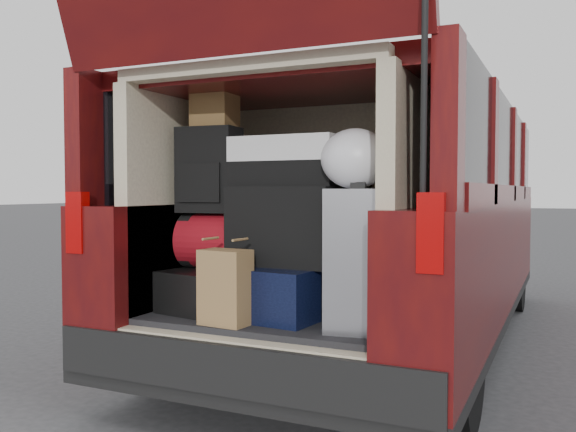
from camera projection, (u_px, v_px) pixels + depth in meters
name	position (u px, v px, depth m)	size (l,w,h in m)	color
ground	(265.00, 432.00, 2.96)	(80.00, 80.00, 0.00)	#313133
minivan	(376.00, 225.00, 4.60)	(1.90, 5.35, 2.77)	black
load_floor	(289.00, 362.00, 3.20)	(1.24, 1.05, 0.55)	black
black_hardshell	(217.00, 289.00, 3.21)	(0.39, 0.54, 0.21)	black
navy_hardshell	(285.00, 290.00, 3.07)	(0.47, 0.58, 0.25)	black
silver_roller	(361.00, 258.00, 2.78)	(0.26, 0.42, 0.63)	silver
kraft_bag	(225.00, 287.00, 2.84)	(0.23, 0.14, 0.35)	olive
red_duffel	(225.00, 241.00, 3.20)	(0.45, 0.30, 0.30)	maroon
black_soft_case	(288.00, 226.00, 3.05)	(0.55, 0.33, 0.39)	black
backpack	(209.00, 170.00, 3.21)	(0.31, 0.19, 0.45)	black
twotone_duffel	(289.00, 162.00, 3.07)	(0.56, 0.29, 0.25)	white
grocery_sack_lower	(215.00, 110.00, 3.22)	(0.21, 0.17, 0.19)	brown
plastic_bag_right	(355.00, 159.00, 2.76)	(0.32, 0.30, 0.27)	white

